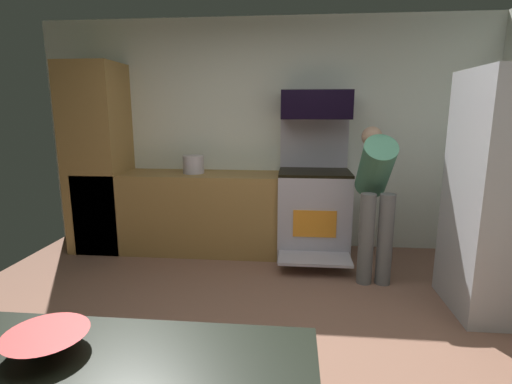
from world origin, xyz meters
name	(u,v)px	position (x,y,z in m)	size (l,w,h in m)	color
ground_plane	(241,360)	(0.00, 0.00, -0.01)	(5.20, 4.80, 0.02)	#875D4B
wall_back	(267,136)	(0.00, 2.34, 1.30)	(5.20, 0.12, 2.60)	silver
lower_cabinet_run	(186,212)	(-0.90, 1.98, 0.45)	(2.40, 0.60, 0.90)	olive
cabinet_column	(98,159)	(-1.90, 1.98, 1.05)	(0.60, 0.60, 2.10)	olive
oven_range	(313,210)	(0.54, 1.97, 0.51)	(0.76, 1.00, 1.50)	#B6B0BC
microwave	(316,105)	(0.54, 2.06, 1.65)	(0.74, 0.38, 0.30)	black
person_cook	(375,190)	(1.08, 1.41, 0.86)	(0.31, 0.67, 1.43)	slate
mixing_bowl_small	(47,342)	(-0.39, -1.30, 0.93)	(0.24, 0.24, 0.06)	#D93937
stock_pot	(193,164)	(-0.80, 1.98, 1.00)	(0.23, 0.23, 0.20)	#C1B7C2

